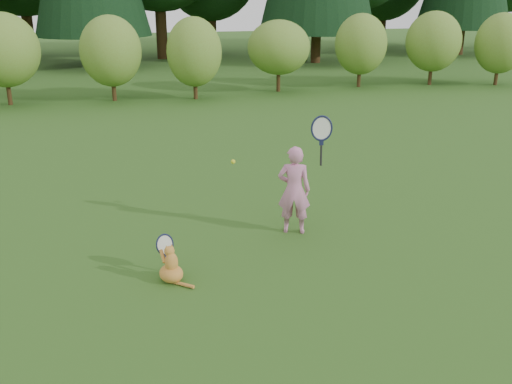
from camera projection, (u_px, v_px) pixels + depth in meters
name	position (u px, v px, depth m)	size (l,w,h in m)	color
ground	(258.00, 263.00, 7.51)	(100.00, 100.00, 0.00)	#1E4F16
shrub_row	(152.00, 57.00, 18.89)	(28.00, 3.00, 2.80)	olive
child	(295.00, 188.00, 8.26)	(0.77, 0.47, 1.97)	pink
cat	(170.00, 262.00, 6.96)	(0.46, 0.68, 0.65)	#BC7924
tennis_ball	(233.00, 162.00, 8.72)	(0.07, 0.07, 0.07)	#C8D018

